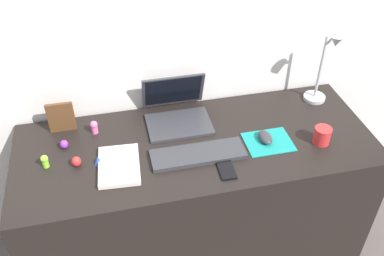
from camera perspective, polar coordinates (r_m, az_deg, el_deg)
name	(u,v)px	position (r m, az deg, el deg)	size (l,w,h in m)	color
ground_plane	(195,244)	(2.48, 0.47, -15.09)	(6.00, 6.00, 0.00)	#59514C
back_wall	(180,98)	(2.20, -1.57, 4.03)	(2.82, 0.05, 1.49)	silver
desk	(196,199)	(2.19, 0.52, -9.36)	(1.62, 0.63, 0.74)	black
laptop	(176,109)	(2.05, -2.09, 2.51)	(0.30, 0.28, 0.20)	#333338
keyboard	(198,154)	(1.86, 0.81, -3.51)	(0.41, 0.13, 0.02)	#333338
mousepad	(268,142)	(1.96, 10.08, -1.83)	(0.21, 0.17, 0.00)	teal
mouse	(265,137)	(1.96, 9.69, -1.21)	(0.06, 0.10, 0.03)	#333338
cell_phone	(226,169)	(1.81, 4.53, -5.40)	(0.06, 0.13, 0.01)	black
desk_lamp	(324,71)	(2.17, 17.11, 7.30)	(0.11, 0.17, 0.40)	#B7B7BC
notebook_pad	(119,165)	(1.83, -9.66, -4.93)	(0.17, 0.24, 0.02)	silver
picture_frame	(61,117)	(2.05, -16.98, 1.37)	(0.12, 0.02, 0.15)	brown
coffee_mug	(322,135)	(2.00, 16.89, -0.96)	(0.08, 0.08, 0.08)	red
toy_figurine_lime	(45,161)	(1.90, -18.96, -4.14)	(0.03, 0.03, 0.06)	#8CDB33
toy_figurine_blue	(98,160)	(1.86, -12.34, -4.19)	(0.04, 0.04, 0.04)	blue
toy_figurine_purple	(64,144)	(1.98, -16.62, -2.08)	(0.04, 0.04, 0.04)	purple
toy_figurine_pink	(94,127)	(2.02, -12.86, 0.17)	(0.03, 0.03, 0.06)	pink
toy_figurine_red	(76,162)	(1.87, -15.11, -4.32)	(0.04, 0.04, 0.04)	red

